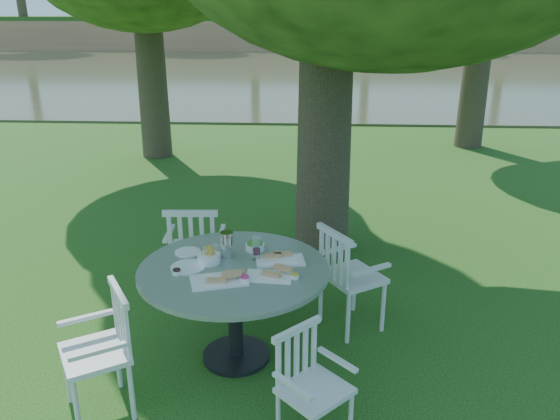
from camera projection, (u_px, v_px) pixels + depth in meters
The scene contains 8 objects.
ground at pixel (279, 294), 5.61m from camera, with size 140.00×140.00×0.00m, color #123A0C.
table at pixel (234, 284), 4.34m from camera, with size 1.51×1.51×0.84m.
chair_ne at pixel (344, 272), 4.81m from camera, with size 0.65×0.66×0.97m.
chair_nw at pixel (194, 247), 5.26m from camera, with size 0.54×0.51×1.01m.
chair_sw at pixel (107, 342), 3.83m from camera, with size 0.62×0.63×0.93m.
chair_se at pixel (306, 377), 3.57m from camera, with size 0.56×0.56×0.81m.
tableware at pixel (232, 258), 4.35m from camera, with size 1.10×0.85×0.22m.
river at pixel (306, 71), 27.21m from camera, with size 100.00×28.00×0.12m, color #3A3D24.
Camera 1 is at (0.30, -4.97, 2.72)m, focal length 35.00 mm.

